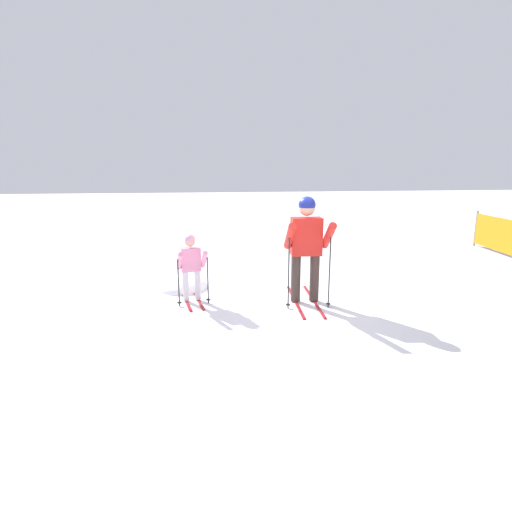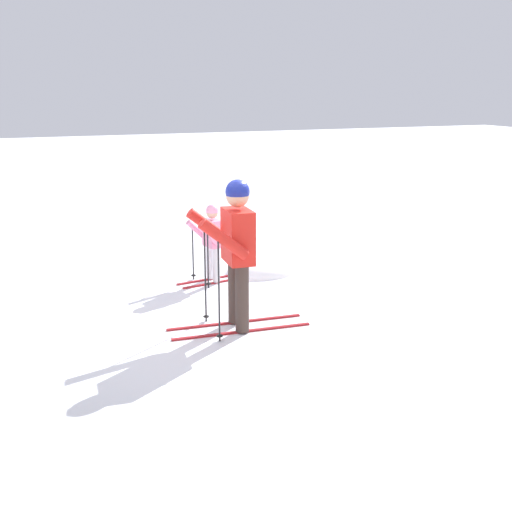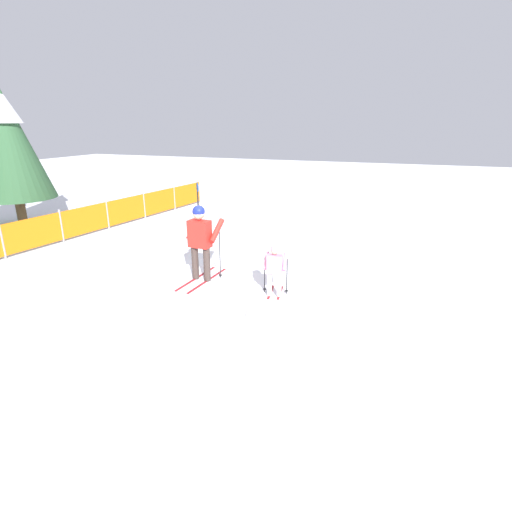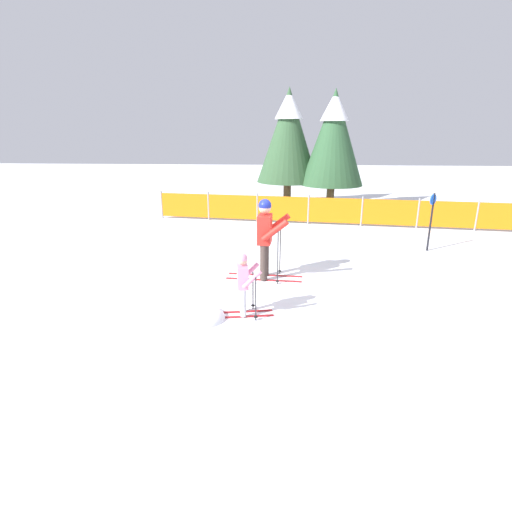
{
  "view_description": "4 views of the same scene",
  "coord_description": "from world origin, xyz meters",
  "px_view_note": "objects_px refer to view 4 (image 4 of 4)",
  "views": [
    {
      "loc": [
        5.83,
        -1.4,
        2.17
      ],
      "look_at": [
        -0.62,
        -0.49,
        0.72
      ],
      "focal_mm": 28.0,
      "sensor_mm": 36.0,
      "label": 1
    },
    {
      "loc": [
        2.12,
        6.82,
        2.72
      ],
      "look_at": [
        -0.75,
        -0.38,
        0.65
      ],
      "focal_mm": 45.0,
      "sensor_mm": 36.0,
      "label": 2
    },
    {
      "loc": [
        -7.79,
        -3.88,
        3.42
      ],
      "look_at": [
        -0.11,
        -1.0,
        0.67
      ],
      "focal_mm": 28.0,
      "sensor_mm": 36.0,
      "label": 3
    },
    {
      "loc": [
        0.07,
        -7.87,
        3.07
      ],
      "look_at": [
        -0.42,
        -0.36,
        0.69
      ],
      "focal_mm": 28.0,
      "sensor_mm": 36.0,
      "label": 4
    }
  ],
  "objects_px": {
    "safety_fence": "(335,210)",
    "conifer_near": "(288,134)",
    "skier_adult": "(266,232)",
    "trail_marker": "(431,216)",
    "skier_child": "(244,280)",
    "conifer_far": "(334,136)"
  },
  "relations": [
    {
      "from": "skier_child",
      "to": "conifer_far",
      "type": "xyz_separation_m",
      "value": [
        2.58,
        10.04,
        2.2
      ]
    },
    {
      "from": "conifer_far",
      "to": "conifer_near",
      "type": "distance_m",
      "value": 1.87
    },
    {
      "from": "skier_child",
      "to": "safety_fence",
      "type": "xyz_separation_m",
      "value": [
        2.41,
        7.08,
        -0.15
      ]
    },
    {
      "from": "skier_adult",
      "to": "conifer_near",
      "type": "relative_size",
      "value": 0.37
    },
    {
      "from": "conifer_near",
      "to": "safety_fence",
      "type": "bearing_deg",
      "value": -66.64
    },
    {
      "from": "safety_fence",
      "to": "conifer_near",
      "type": "xyz_separation_m",
      "value": [
        -1.57,
        3.63,
        2.42
      ]
    },
    {
      "from": "safety_fence",
      "to": "skier_adult",
      "type": "bearing_deg",
      "value": -111.91
    },
    {
      "from": "safety_fence",
      "to": "trail_marker",
      "type": "xyz_separation_m",
      "value": [
        2.11,
        -2.89,
        0.44
      ]
    },
    {
      "from": "safety_fence",
      "to": "trail_marker",
      "type": "relative_size",
      "value": 8.05
    },
    {
      "from": "skier_adult",
      "to": "trail_marker",
      "type": "distance_m",
      "value": 4.83
    },
    {
      "from": "conifer_far",
      "to": "safety_fence",
      "type": "bearing_deg",
      "value": -93.39
    },
    {
      "from": "skier_child",
      "to": "conifer_near",
      "type": "relative_size",
      "value": 0.24
    },
    {
      "from": "skier_adult",
      "to": "trail_marker",
      "type": "xyz_separation_m",
      "value": [
        4.22,
        2.35,
        -0.09
      ]
    },
    {
      "from": "safety_fence",
      "to": "conifer_near",
      "type": "bearing_deg",
      "value": 113.36
    },
    {
      "from": "conifer_near",
      "to": "conifer_far",
      "type": "bearing_deg",
      "value": -20.81
    },
    {
      "from": "skier_adult",
      "to": "conifer_near",
      "type": "xyz_separation_m",
      "value": [
        0.54,
        8.87,
        1.89
      ]
    },
    {
      "from": "skier_adult",
      "to": "safety_fence",
      "type": "bearing_deg",
      "value": 72.14
    },
    {
      "from": "skier_child",
      "to": "conifer_far",
      "type": "height_order",
      "value": "conifer_far"
    },
    {
      "from": "skier_adult",
      "to": "trail_marker",
      "type": "height_order",
      "value": "skier_adult"
    },
    {
      "from": "conifer_near",
      "to": "trail_marker",
      "type": "xyz_separation_m",
      "value": [
        3.68,
        -6.52,
        -1.98
      ]
    },
    {
      "from": "skier_child",
      "to": "trail_marker",
      "type": "relative_size",
      "value": 0.73
    },
    {
      "from": "skier_adult",
      "to": "conifer_far",
      "type": "bearing_deg",
      "value": 78.5
    }
  ]
}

